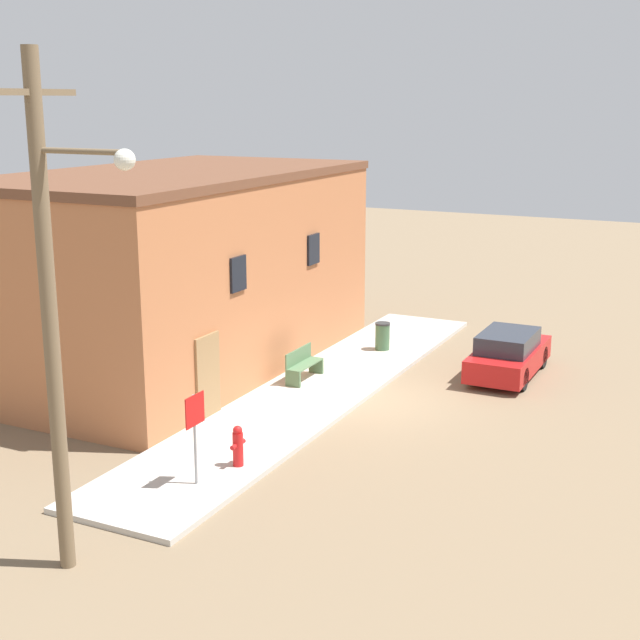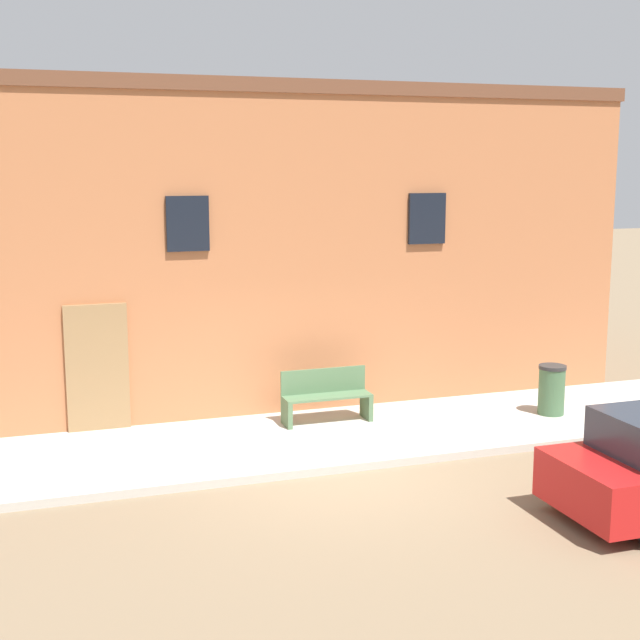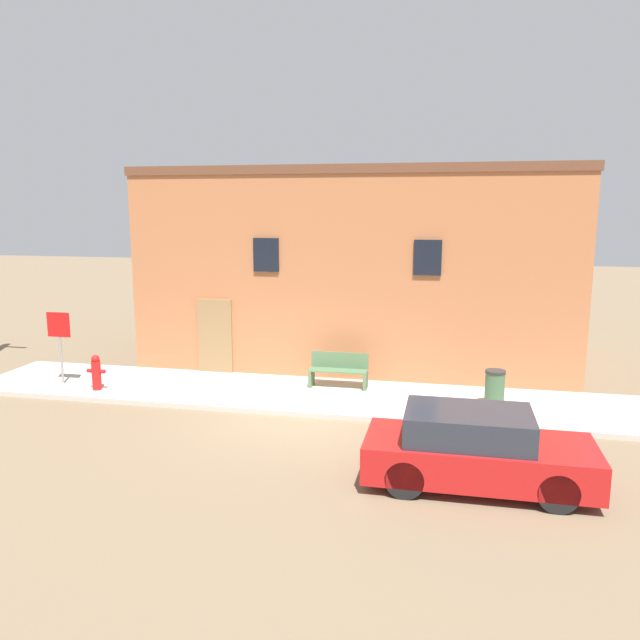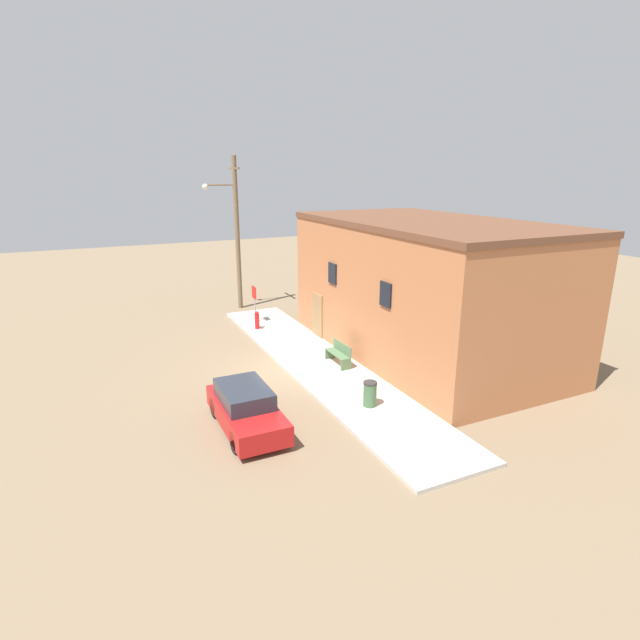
{
  "view_description": "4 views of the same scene",
  "coord_description": "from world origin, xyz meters",
  "views": [
    {
      "loc": [
        -20.72,
        -8.78,
        7.77
      ],
      "look_at": [
        0.15,
        1.48,
        2.0
      ],
      "focal_mm": 50.0,
      "sensor_mm": 36.0,
      "label": 1
    },
    {
      "loc": [
        -4.24,
        -11.54,
        4.42
      ],
      "look_at": [
        0.15,
        1.48,
        2.0
      ],
      "focal_mm": 50.0,
      "sensor_mm": 36.0,
      "label": 2
    },
    {
      "loc": [
        3.27,
        -13.18,
        4.75
      ],
      "look_at": [
        0.15,
        1.48,
        2.0
      ],
      "focal_mm": 35.0,
      "sensor_mm": 36.0,
      "label": 3
    },
    {
      "loc": [
        17.48,
        -6.71,
        7.73
      ],
      "look_at": [
        0.15,
        1.48,
        2.0
      ],
      "focal_mm": 28.0,
      "sensor_mm": 36.0,
      "label": 4
    }
  ],
  "objects": [
    {
      "name": "brick_building",
      "position": [
        0.51,
        6.27,
        2.91
      ],
      "size": [
        12.35,
        6.75,
        5.81
      ],
      "color": "#B26B42",
      "rests_on": "ground"
    },
    {
      "name": "bench",
      "position": [
        0.5,
        2.18,
        0.56
      ],
      "size": [
        1.5,
        0.44,
        0.89
      ],
      "color": "#4C6B47",
      "rests_on": "sidewalk"
    },
    {
      "name": "ground_plane",
      "position": [
        0.0,
        0.0,
        0.0
      ],
      "size": [
        80.0,
        80.0,
        0.0
      ],
      "primitive_type": "plane",
      "color": "#7A664C"
    },
    {
      "name": "trash_bin",
      "position": [
        4.35,
        1.36,
        0.56
      ],
      "size": [
        0.47,
        0.47,
        0.87
      ],
      "color": "#426642",
      "rests_on": "sidewalk"
    },
    {
      "name": "sidewalk",
      "position": [
        0.0,
        1.48,
        0.06
      ],
      "size": [
        17.85,
        2.96,
        0.12
      ],
      "color": "#BCB7AD",
      "rests_on": "ground"
    }
  ]
}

